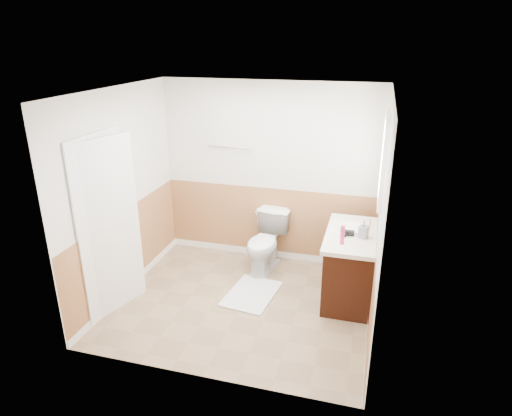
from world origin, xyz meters
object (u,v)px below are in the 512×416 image
(bath_mat, at_px, (252,294))
(lotion_bottle, at_px, (342,235))
(toilet, at_px, (265,243))
(vanity_cabinet, at_px, (350,267))
(soap_dispenser, at_px, (364,229))

(bath_mat, height_order, lotion_bottle, lotion_bottle)
(lotion_bottle, bearing_deg, toilet, 145.99)
(toilet, xyz_separation_m, bath_mat, (0.00, -0.69, -0.39))
(bath_mat, relative_size, lotion_bottle, 3.64)
(toilet, height_order, vanity_cabinet, vanity_cabinet)
(bath_mat, relative_size, vanity_cabinet, 0.73)
(bath_mat, height_order, soap_dispenser, soap_dispenser)
(soap_dispenser, bearing_deg, vanity_cabinet, 141.26)
(lotion_bottle, relative_size, soap_dispenser, 1.03)
(bath_mat, bearing_deg, lotion_bottle, -1.29)
(vanity_cabinet, distance_m, lotion_bottle, 0.65)
(toilet, xyz_separation_m, soap_dispenser, (1.28, -0.49, 0.56))
(bath_mat, bearing_deg, soap_dispenser, 8.90)
(bath_mat, bearing_deg, vanity_cabinet, 14.36)
(toilet, bearing_deg, soap_dispenser, -13.79)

